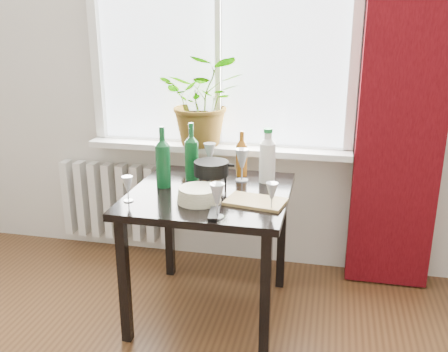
% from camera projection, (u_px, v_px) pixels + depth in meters
% --- Properties ---
extents(window, '(1.72, 0.08, 1.62)m').
position_uv_depth(window, '(219.00, 24.00, 3.08)').
color(window, white).
rests_on(window, ground).
extents(windowsill, '(1.72, 0.20, 0.04)m').
position_uv_depth(windowsill, '(217.00, 148.00, 3.25)').
color(windowsill, silver).
rests_on(windowsill, ground).
extents(curtain, '(0.50, 0.12, 2.56)m').
position_uv_depth(curtain, '(406.00, 80.00, 2.85)').
color(curtain, '#3B0509').
rests_on(curtain, ground).
extents(radiator, '(0.80, 0.10, 0.55)m').
position_uv_depth(radiator, '(116.00, 201.00, 3.57)').
color(radiator, silver).
rests_on(radiator, ground).
extents(table, '(0.85, 0.85, 0.74)m').
position_uv_depth(table, '(210.00, 207.00, 2.73)').
color(table, black).
rests_on(table, ground).
extents(potted_plant, '(0.57, 0.51, 0.58)m').
position_uv_depth(potted_plant, '(204.00, 100.00, 3.17)').
color(potted_plant, '#1F681B').
rests_on(potted_plant, windowsill).
extents(wine_bottle_left, '(0.11, 0.11, 0.35)m').
position_uv_depth(wine_bottle_left, '(163.00, 156.00, 2.73)').
color(wine_bottle_left, '#0D461F').
rests_on(wine_bottle_left, table).
extents(wine_bottle_right, '(0.09, 0.09, 0.34)m').
position_uv_depth(wine_bottle_right, '(192.00, 151.00, 2.85)').
color(wine_bottle_right, '#0E481E').
rests_on(wine_bottle_right, table).
extents(bottle_amber, '(0.08, 0.08, 0.28)m').
position_uv_depth(bottle_amber, '(242.00, 153.00, 2.93)').
color(bottle_amber, brown).
rests_on(bottle_amber, table).
extents(cleaning_bottle, '(0.12, 0.12, 0.32)m').
position_uv_depth(cleaning_bottle, '(267.00, 155.00, 2.81)').
color(cleaning_bottle, white).
rests_on(cleaning_bottle, table).
extents(wineglass_front_right, '(0.09, 0.09, 0.17)m').
position_uv_depth(wineglass_front_right, '(217.00, 200.00, 2.33)').
color(wineglass_front_right, silver).
rests_on(wineglass_front_right, table).
extents(wineglass_far_right, '(0.07, 0.07, 0.14)m').
position_uv_depth(wineglass_far_right, '(272.00, 196.00, 2.42)').
color(wineglass_far_right, silver).
rests_on(wineglass_far_right, table).
extents(wineglass_back_center, '(0.11, 0.11, 0.19)m').
position_uv_depth(wineglass_back_center, '(242.00, 164.00, 2.85)').
color(wineglass_back_center, '#B1B7BF').
rests_on(wineglass_back_center, table).
extents(wineglass_back_left, '(0.08, 0.08, 0.18)m').
position_uv_depth(wineglass_back_left, '(210.00, 157.00, 3.03)').
color(wineglass_back_left, silver).
rests_on(wineglass_back_left, table).
extents(wineglass_front_left, '(0.06, 0.06, 0.14)m').
position_uv_depth(wineglass_front_left, '(128.00, 189.00, 2.54)').
color(wineglass_front_left, silver).
rests_on(wineglass_front_left, table).
extents(plate_stack, '(0.30, 0.30, 0.07)m').
position_uv_depth(plate_stack, '(199.00, 195.00, 2.54)').
color(plate_stack, beige).
rests_on(plate_stack, table).
extents(fondue_pot, '(0.26, 0.24, 0.15)m').
position_uv_depth(fondue_pot, '(211.00, 174.00, 2.74)').
color(fondue_pot, black).
rests_on(fondue_pot, table).
extents(tv_remote, '(0.07, 0.16, 0.02)m').
position_uv_depth(tv_remote, '(214.00, 214.00, 2.38)').
color(tv_remote, black).
rests_on(tv_remote, table).
extents(cutting_board, '(0.32, 0.24, 0.02)m').
position_uv_depth(cutting_board, '(256.00, 202.00, 2.53)').
color(cutting_board, '#A38549').
rests_on(cutting_board, table).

